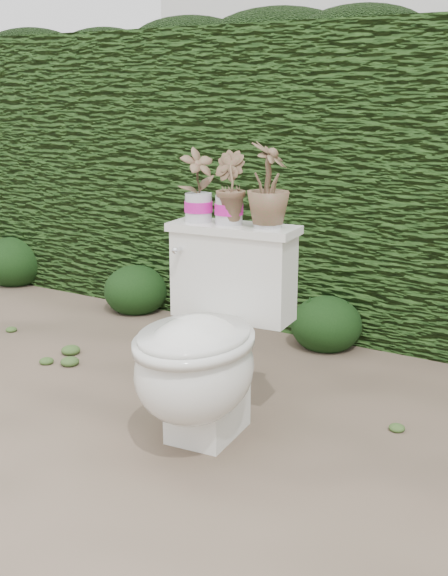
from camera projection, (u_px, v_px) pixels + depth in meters
The scene contains 9 objects.
ground at pixel (232, 423), 2.85m from camera, with size 60.00×60.00×0.00m, color #87725D.
hedge at pixel (381, 179), 3.95m from camera, with size 8.00×1.00×1.60m, color #2F551C.
toilet at pixel (205, 348), 2.65m from camera, with size 0.52×0.72×0.78m.
potted_plant_left at pixel (198, 187), 2.78m from camera, with size 0.14×0.10×0.27m, color #1F6322.
potted_plant_center at pixel (229, 190), 2.72m from camera, with size 0.14×0.12×0.26m, color #1F6322.
potted_plant_right at pixel (268, 187), 2.65m from camera, with size 0.17×0.17×0.30m, color #1F6322.
liriope_clump_0 at pixel (14, 258), 4.90m from camera, with size 0.43×0.43×0.35m, color #1B3813.
liriope_clump_1 at pixel (136, 286), 4.28m from camera, with size 0.38×0.38×0.30m, color #1B3813.
liriope_clump_2 at pixel (326, 319), 3.67m from camera, with size 0.36×0.36×0.29m, color #1B3813.
Camera 1 is at (1.33, -2.24, 1.26)m, focal length 45.00 mm.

